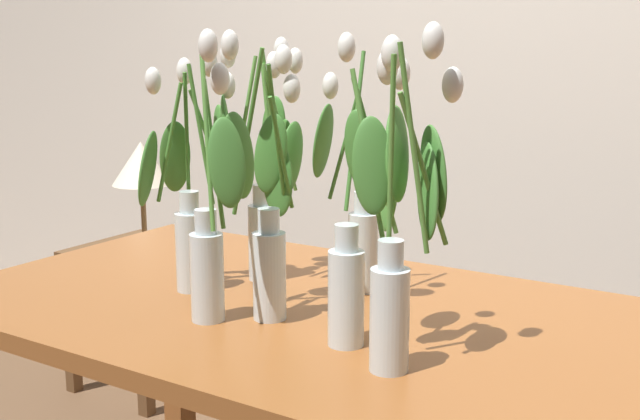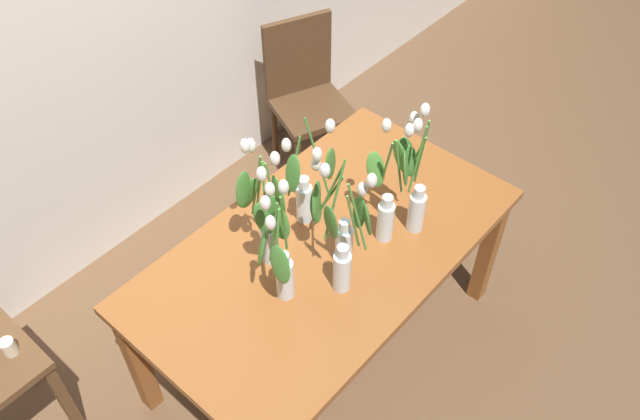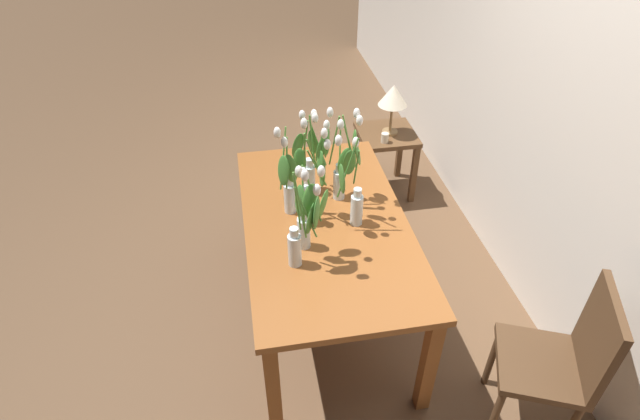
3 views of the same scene
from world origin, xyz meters
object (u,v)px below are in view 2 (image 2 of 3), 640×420
at_px(tulip_vase_3, 279,255).
at_px(tulip_vase_4, 306,190).
at_px(tulip_vase_0, 265,217).
at_px(tulip_vase_6, 414,187).
at_px(tulip_vase_2, 334,226).
at_px(dining_table, 326,259).
at_px(dining_chair, 306,91).
at_px(tulip_vase_5, 349,252).
at_px(pillar_candle, 9,347).
at_px(tulip_vase_1, 387,200).

distance_m(tulip_vase_3, tulip_vase_4, 0.37).
distance_m(tulip_vase_0, tulip_vase_6, 0.60).
bearing_deg(tulip_vase_2, tulip_vase_4, 68.36).
bearing_deg(tulip_vase_4, tulip_vase_3, -153.12).
relative_size(dining_table, dining_chair, 1.72).
xyz_separation_m(tulip_vase_5, pillar_candle, (-0.99, 0.85, -0.34)).
xyz_separation_m(tulip_vase_1, tulip_vase_5, (-0.30, -0.06, 0.00)).
height_order(tulip_vase_4, tulip_vase_6, tulip_vase_6).
xyz_separation_m(tulip_vase_4, tulip_vase_6, (0.27, -0.32, 0.03)).
relative_size(dining_table, tulip_vase_2, 2.76).
height_order(tulip_vase_0, tulip_vase_1, tulip_vase_0).
bearing_deg(dining_table, tulip_vase_4, 72.91).
bearing_deg(tulip_vase_4, tulip_vase_0, -177.46).
height_order(tulip_vase_0, tulip_vase_3, tulip_vase_0).
bearing_deg(tulip_vase_4, pillar_candle, 155.29).
relative_size(tulip_vase_1, tulip_vase_4, 0.94).
bearing_deg(dining_chair, tulip_vase_1, -123.59).
height_order(tulip_vase_0, tulip_vase_4, tulip_vase_4).
bearing_deg(tulip_vase_0, tulip_vase_2, -54.15).
bearing_deg(tulip_vase_6, tulip_vase_2, 163.96).
xyz_separation_m(tulip_vase_0, pillar_candle, (-0.88, 0.53, -0.39)).
height_order(dining_table, tulip_vase_6, tulip_vase_6).
bearing_deg(tulip_vase_5, tulip_vase_4, 67.71).
height_order(dining_table, tulip_vase_5, tulip_vase_5).
bearing_deg(pillar_candle, tulip_vase_0, -30.79).
bearing_deg(pillar_candle, tulip_vase_2, -35.41).
relative_size(dining_table, tulip_vase_1, 2.95).
distance_m(dining_table, tulip_vase_5, 0.35).
relative_size(tulip_vase_0, tulip_vase_2, 0.98).
relative_size(tulip_vase_3, dining_chair, 0.58).
xyz_separation_m(tulip_vase_2, pillar_candle, (-1.04, 0.74, -0.36)).
height_order(dining_chair, pillar_candle, dining_chair).
distance_m(tulip_vase_0, tulip_vase_4, 0.24).
height_order(tulip_vase_6, pillar_candle, tulip_vase_6).
relative_size(tulip_vase_5, dining_chair, 0.62).
xyz_separation_m(dining_table, tulip_vase_4, (0.04, 0.14, 0.28)).
relative_size(tulip_vase_1, tulip_vase_3, 1.00).
xyz_separation_m(dining_table, pillar_candle, (-1.08, 0.66, -0.06)).
height_order(dining_table, tulip_vase_0, tulip_vase_0).
relative_size(tulip_vase_3, pillar_candle, 7.23).
height_order(tulip_vase_2, tulip_vase_3, tulip_vase_2).
distance_m(dining_table, tulip_vase_2, 0.31).
height_order(tulip_vase_1, dining_chair, tulip_vase_1).
bearing_deg(tulip_vase_1, tulip_vase_6, -25.70).
distance_m(dining_table, dining_chair, 1.33).
bearing_deg(tulip_vase_2, tulip_vase_6, -16.04).
height_order(tulip_vase_2, pillar_candle, tulip_vase_2).
distance_m(tulip_vase_3, pillar_candle, 1.11).
xyz_separation_m(tulip_vase_1, tulip_vase_4, (-0.17, 0.27, 0.00)).
bearing_deg(tulip_vase_6, tulip_vase_0, 148.48).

